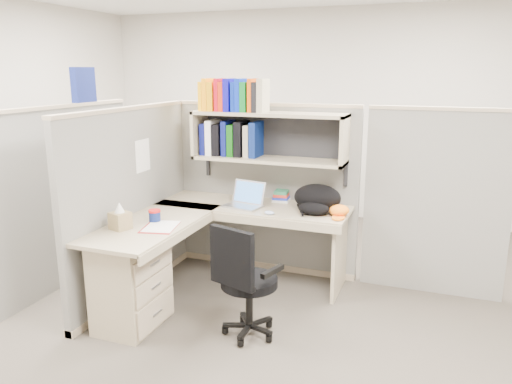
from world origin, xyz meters
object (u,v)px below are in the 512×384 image
at_px(backpack, 316,199).
at_px(snack_canister, 155,215).
at_px(task_chair, 246,298).
at_px(desk, 167,262).
at_px(laptop, 243,195).

bearing_deg(backpack, snack_canister, -154.78).
xyz_separation_m(snack_canister, task_chair, (0.89, -0.24, -0.47)).
height_order(desk, laptop, laptop).
bearing_deg(task_chair, laptop, 113.25).
bearing_deg(desk, laptop, 65.63).
distance_m(snack_canister, task_chair, 1.03).
bearing_deg(snack_canister, task_chair, -15.16).
bearing_deg(snack_canister, laptop, 52.02).
xyz_separation_m(backpack, task_chair, (-0.27, -0.94, -0.54)).
relative_size(laptop, snack_canister, 3.30).
relative_size(desk, task_chair, 1.99).
height_order(snack_canister, task_chair, task_chair).
bearing_deg(backpack, desk, -146.80).
xyz_separation_m(desk, laptop, (0.34, 0.76, 0.41)).
height_order(laptop, backpack, backpack).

